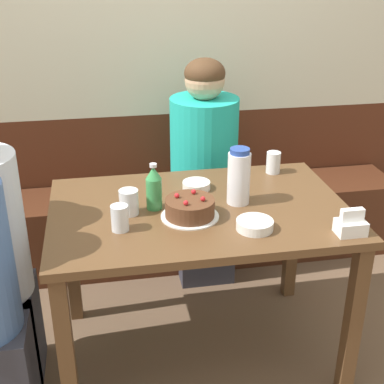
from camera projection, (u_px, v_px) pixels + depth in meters
The scene contains 14 objects.
ground_plane at pixel (198, 349), 2.56m from camera, with size 12.00×12.00×0.00m, color brown.
back_wall at pixel (164, 46), 2.98m from camera, with size 4.80×0.04×2.50m.
bench_seat at pixel (172, 226), 3.21m from camera, with size 2.71×0.38×0.46m.
dining_table at pixel (199, 229), 2.29m from camera, with size 1.25×0.82×0.76m.
birthday_cake at pixel (190, 208), 2.15m from camera, with size 0.24×0.24×0.10m.
water_pitcher at pixel (239, 177), 2.24m from camera, with size 0.10×0.10×0.24m.
soju_bottle at pixel (154, 188), 2.20m from camera, with size 0.07×0.07×0.20m.
napkin_holder at pixel (351, 225), 2.02m from camera, with size 0.11×0.08×0.11m.
bowl_soup_white at pixel (196, 185), 2.41m from camera, with size 0.13×0.13×0.03m.
bowl_rice_small at pixel (255, 225), 2.06m from camera, with size 0.14×0.14×0.04m.
glass_water_tall at pixel (120, 218), 2.04m from camera, with size 0.07×0.07×0.10m.
glass_tumbler_short at pixel (129, 202), 2.17m from camera, with size 0.08×0.08×0.10m.
glass_shot_small at pixel (273, 163), 2.57m from camera, with size 0.07×0.07×0.10m.
person_pale_blue_shirt at pixel (204, 174), 2.92m from camera, with size 0.36×0.36×1.25m.
Camera 1 is at (-0.39, -1.97, 1.75)m, focal length 50.00 mm.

